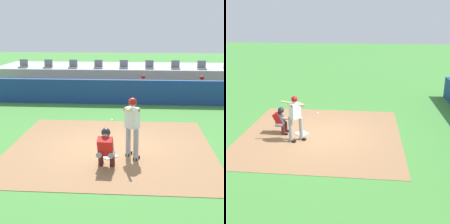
% 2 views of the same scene
% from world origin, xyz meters
% --- Properties ---
extents(ground_plane, '(80.00, 80.00, 0.00)m').
position_xyz_m(ground_plane, '(0.00, 0.00, 0.00)').
color(ground_plane, '#428438').
extents(dirt_infield, '(6.40, 6.40, 0.01)m').
position_xyz_m(dirt_infield, '(0.00, 0.00, 0.01)').
color(dirt_infield, '#936B47').
rests_on(dirt_infield, ground).
extents(home_plate, '(0.62, 0.62, 0.02)m').
position_xyz_m(home_plate, '(0.00, -0.80, 0.02)').
color(home_plate, white).
rests_on(home_plate, dirt_infield).
extents(batter_at_plate, '(0.52, 0.91, 1.80)m').
position_xyz_m(batter_at_plate, '(0.69, -0.84, 1.04)').
color(batter_at_plate, '#99999E').
rests_on(batter_at_plate, ground).
extents(catcher_crouched, '(0.50, 1.86, 1.13)m').
position_xyz_m(catcher_crouched, '(0.00, -1.60, 0.61)').
color(catcher_crouched, gray).
rests_on(catcher_crouched, ground).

